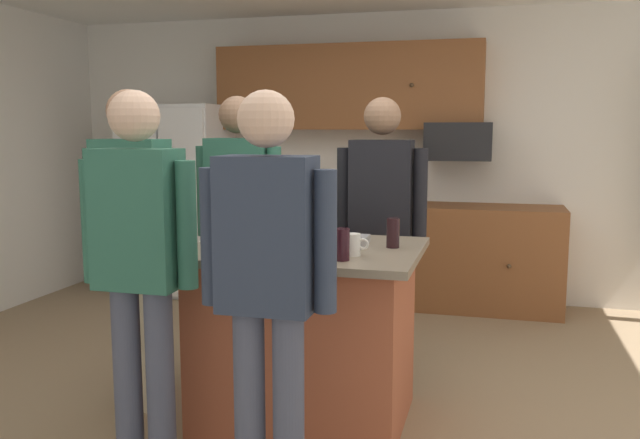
{
  "coord_description": "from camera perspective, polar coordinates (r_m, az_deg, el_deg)",
  "views": [
    {
      "loc": [
        0.92,
        -3.3,
        1.56
      ],
      "look_at": [
        -0.03,
        0.27,
        1.05
      ],
      "focal_mm": 36.99,
      "sensor_mm": 36.0,
      "label": 1
    }
  ],
  "objects": [
    {
      "name": "kitchen_island",
      "position": [
        3.57,
        -1.26,
        -9.77
      ],
      "size": [
        1.2,
        0.95,
        0.95
      ],
      "color": "#AD5638",
      "rests_on": "ground"
    },
    {
      "name": "mug_ceramic_white",
      "position": [
        3.56,
        -6.94,
        -1.27
      ],
      "size": [
        0.12,
        0.08,
        0.11
      ],
      "color": "#4C6B99",
      "rests_on": "kitchen_island"
    },
    {
      "name": "cabinet_run_lower",
      "position": [
        5.89,
        11.61,
        -3.14
      ],
      "size": [
        1.8,
        0.63,
        0.9
      ],
      "color": "brown",
      "rests_on": "ground"
    },
    {
      "name": "glass_stout_tall",
      "position": [
        3.25,
        -2.85,
        -1.81
      ],
      "size": [
        0.06,
        0.06,
        0.14
      ],
      "color": "black",
      "rests_on": "kitchen_island"
    },
    {
      "name": "glass_pilsner",
      "position": [
        3.77,
        -3.14,
        -0.43
      ],
      "size": [
        0.07,
        0.07,
        0.14
      ],
      "color": "black",
      "rests_on": "kitchen_island"
    },
    {
      "name": "person_guest_right",
      "position": [
        2.66,
        -4.57,
        -4.56
      ],
      "size": [
        0.57,
        0.23,
        1.71
      ],
      "rotation": [
        0.0,
        0.0,
        1.67
      ],
      "color": "#4C5166",
      "rests_on": "ground"
    },
    {
      "name": "glass_short_whisky",
      "position": [
        3.38,
        -8.73,
        -1.53
      ],
      "size": [
        0.06,
        0.06,
        0.14
      ],
      "color": "black",
      "rests_on": "kitchen_island"
    },
    {
      "name": "person_guest_by_door",
      "position": [
        4.23,
        -7.03,
        0.55
      ],
      "size": [
        0.57,
        0.23,
        1.76
      ],
      "rotation": [
        0.0,
        0.0,
        -0.79
      ],
      "color": "#383842",
      "rests_on": "ground"
    },
    {
      "name": "refrigerator",
      "position": [
        6.42,
        -12.16,
        1.7
      ],
      "size": [
        0.91,
        0.76,
        1.78
      ],
      "color": "white",
      "rests_on": "ground"
    },
    {
      "name": "cabinet_run_upper",
      "position": [
        6.05,
        2.41,
        11.33
      ],
      "size": [
        2.4,
        0.38,
        0.75
      ],
      "color": "brown"
    },
    {
      "name": "floor",
      "position": [
        3.76,
        -0.57,
        -16.62
      ],
      "size": [
        7.04,
        7.04,
        0.0
      ],
      "primitive_type": "plane",
      "color": "#937A5B",
      "rests_on": "ground"
    },
    {
      "name": "microwave_over_range",
      "position": [
        5.81,
        11.9,
        6.63
      ],
      "size": [
        0.56,
        0.4,
        0.32
      ],
      "primitive_type": "cube",
      "color": "black"
    },
    {
      "name": "tumbler_amber",
      "position": [
        3.44,
        6.33,
        -1.16
      ],
      "size": [
        0.07,
        0.07,
        0.16
      ],
      "color": "black",
      "rests_on": "kitchen_island"
    },
    {
      "name": "glass_dark_ale",
      "position": [
        3.09,
        1.9,
        -2.17
      ],
      "size": [
        0.07,
        0.07,
        0.15
      ],
      "color": "black",
      "rests_on": "kitchen_island"
    },
    {
      "name": "back_wall",
      "position": [
        6.17,
        6.43,
        5.42
      ],
      "size": [
        6.4,
        0.1,
        2.6
      ],
      "primitive_type": "cube",
      "color": "white",
      "rests_on": "ground"
    },
    {
      "name": "person_elder_center",
      "position": [
        4.15,
        5.31,
        0.33
      ],
      "size": [
        0.57,
        0.23,
        1.75
      ],
      "rotation": [
        0.0,
        0.0,
        -1.9
      ],
      "color": "#383842",
      "rests_on": "ground"
    },
    {
      "name": "person_host_foreground",
      "position": [
        3.1,
        -15.37,
        -2.77
      ],
      "size": [
        0.57,
        0.23,
        1.73
      ],
      "rotation": [
        0.0,
        0.0,
        0.82
      ],
      "color": "#4C5166",
      "rests_on": "ground"
    },
    {
      "name": "mug_blue_stoneware",
      "position": [
        3.21,
        2.86,
        -2.18
      ],
      "size": [
        0.12,
        0.08,
        0.11
      ],
      "color": "white",
      "rests_on": "kitchen_island"
    },
    {
      "name": "serving_tray",
      "position": [
        3.52,
        0.41,
        -1.83
      ],
      "size": [
        0.44,
        0.3,
        0.04
      ],
      "color": "#B7B7BC",
      "rests_on": "kitchen_island"
    },
    {
      "name": "person_guest_left",
      "position": [
        3.72,
        -15.87,
        -0.65
      ],
      "size": [
        0.57,
        0.23,
        1.77
      ],
      "rotation": [
        0.0,
        0.0,
        0.12
      ],
      "color": "tan",
      "rests_on": "ground"
    }
  ]
}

